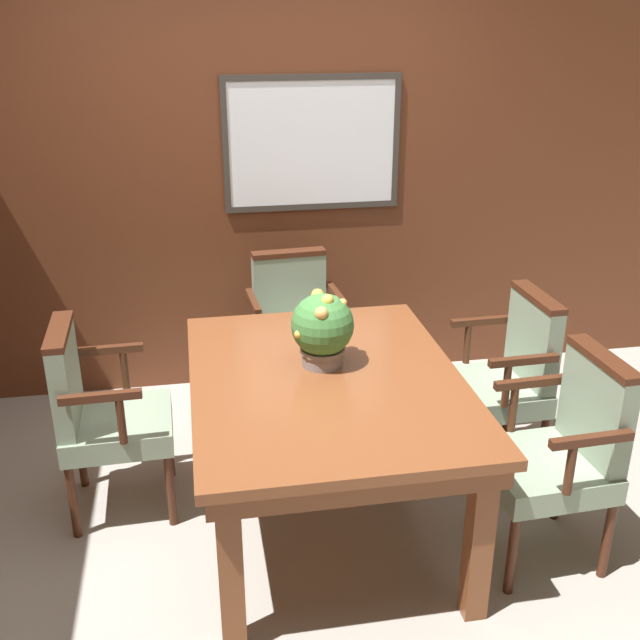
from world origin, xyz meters
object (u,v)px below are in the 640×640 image
object	(u,v)px
chair_head_far	(294,327)
chair_right_far	(505,374)
dining_table	(326,397)
chair_left_far	(100,410)
chair_right_near	(562,448)
potted_plant	(323,328)

from	to	relation	value
chair_head_far	chair_right_far	world-z (taller)	same
dining_table	chair_head_far	world-z (taller)	chair_head_far
chair_left_far	dining_table	bearing A→B (deg)	-109.44
chair_right_far	dining_table	bearing A→B (deg)	-72.50
dining_table	chair_right_near	xyz separation A→B (m)	(0.93, -0.35, -0.14)
chair_right_near	potted_plant	distance (m)	1.12
chair_right_near	potted_plant	size ratio (longest dim) A/B	2.75
chair_right_near	potted_plant	world-z (taller)	potted_plant
chair_right_far	potted_plant	distance (m)	1.08
chair_right_near	chair_left_far	size ratio (longest dim) A/B	1.00
chair_right_far	potted_plant	size ratio (longest dim) A/B	2.75
chair_head_far	dining_table	bearing A→B (deg)	-95.24
chair_left_far	potted_plant	bearing A→B (deg)	-102.90
dining_table	chair_right_far	distance (m)	1.04
chair_head_far	potted_plant	distance (m)	1.08
chair_head_far	potted_plant	world-z (taller)	potted_plant
chair_head_far	chair_left_far	world-z (taller)	same
chair_head_far	chair_left_far	size ratio (longest dim) A/B	1.00
chair_right_near	chair_left_far	distance (m)	2.03
chair_left_far	potted_plant	distance (m)	1.10
dining_table	potted_plant	world-z (taller)	potted_plant
chair_right_near	chair_left_far	bearing A→B (deg)	-111.84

